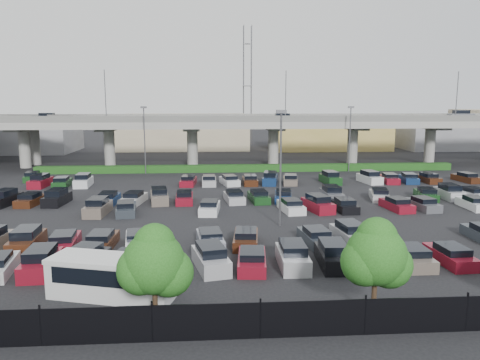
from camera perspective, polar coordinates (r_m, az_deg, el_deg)
name	(u,v)px	position (r m, az deg, el deg)	size (l,w,h in m)	color
ground	(268,206)	(49.97, 3.46, -3.19)	(280.00, 280.00, 0.00)	black
overpass	(244,125)	(80.68, 0.45, 6.68)	(150.00, 13.00, 15.80)	gray
hedge	(248,168)	(74.34, 0.99, 1.46)	(66.00, 1.60, 1.10)	#134216
fence	(343,318)	(23.56, 12.47, -16.07)	(70.00, 0.10, 2.00)	black
tree_row	(352,254)	(24.11, 13.45, -8.80)	(65.07, 3.66, 5.94)	#332316
shuttle_bus	(113,276)	(27.99, -15.26, -11.17)	(7.59, 4.35, 2.31)	silver
parked_cars	(273,209)	(45.80, 4.07, -3.58)	(62.96, 41.66, 1.67)	#585A60
light_poles	(229,146)	(50.61, -1.41, 4.14)	(66.90, 48.38, 10.30)	#525258
distant_buildings	(287,133)	(111.96, 5.72, 5.78)	(138.00, 24.00, 9.00)	slate
comm_tower	(247,83)	(122.86, 0.91, 11.69)	(2.40, 2.40, 30.00)	#525258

